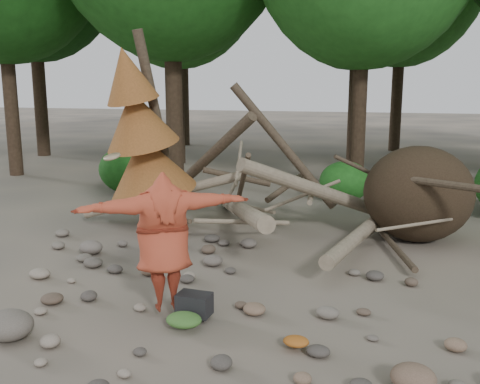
# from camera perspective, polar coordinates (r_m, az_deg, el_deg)

# --- Properties ---
(ground) EXTENTS (120.00, 120.00, 0.00)m
(ground) POSITION_cam_1_polar(r_m,az_deg,el_deg) (7.97, -0.43, -12.13)
(ground) COLOR #514C44
(ground) RESTS_ON ground
(deadfall_pile) EXTENTS (8.55, 5.24, 3.30)m
(deadfall_pile) POSITION_cam_1_polar(r_m,az_deg,el_deg) (11.46, 15.56, -0.29)
(deadfall_pile) COLOR #332619
(deadfall_pile) RESTS_ON ground
(dead_conifer) EXTENTS (2.06, 2.16, 4.35)m
(dead_conifer) POSITION_cam_1_polar(r_m,az_deg,el_deg) (11.67, -10.41, 5.90)
(dead_conifer) COLOR #4C3F30
(dead_conifer) RESTS_ON ground
(bush_left) EXTENTS (1.80, 1.80, 1.44)m
(bush_left) POSITION_cam_1_polar(r_m,az_deg,el_deg) (16.30, -11.70, 2.41)
(bush_left) COLOR #195215
(bush_left) RESTS_ON ground
(bush_mid) EXTENTS (1.40, 1.40, 1.12)m
(bush_mid) POSITION_cam_1_polar(r_m,az_deg,el_deg) (15.09, 11.12, 1.11)
(bush_mid) COLOR #22681E
(bush_mid) RESTS_ON ground
(frisbee_thrower) EXTENTS (2.37, 1.89, 2.11)m
(frisbee_thrower) POSITION_cam_1_polar(r_m,az_deg,el_deg) (7.48, -8.14, -5.23)
(frisbee_thrower) COLOR #AD3E27
(frisbee_thrower) RESTS_ON ground
(backpack) EXTENTS (0.47, 0.32, 0.31)m
(backpack) POSITION_cam_1_polar(r_m,az_deg,el_deg) (7.56, -4.89, -12.26)
(backpack) COLOR black
(backpack) RESTS_ON ground
(cloth_green) EXTENTS (0.48, 0.40, 0.18)m
(cloth_green) POSITION_cam_1_polar(r_m,az_deg,el_deg) (7.29, -6.00, -13.76)
(cloth_green) COLOR #386528
(cloth_green) RESTS_ON ground
(cloth_orange) EXTENTS (0.32, 0.26, 0.12)m
(cloth_orange) POSITION_cam_1_polar(r_m,az_deg,el_deg) (6.81, 6.00, -15.94)
(cloth_orange) COLOR #9E541B
(cloth_orange) RESTS_ON ground
(boulder_front_left) EXTENTS (0.63, 0.57, 0.38)m
(boulder_front_left) POSITION_cam_1_polar(r_m,az_deg,el_deg) (7.56, -23.46, -12.89)
(boulder_front_left) COLOR #635C53
(boulder_front_left) RESTS_ON ground
(boulder_front_right) EXTENTS (0.48, 0.43, 0.29)m
(boulder_front_right) POSITION_cam_1_polar(r_m,az_deg,el_deg) (6.24, 18.00, -18.33)
(boulder_front_right) COLOR brown
(boulder_front_right) RESTS_ON ground
(boulder_mid_left) EXTENTS (0.45, 0.40, 0.27)m
(boulder_mid_left) POSITION_cam_1_polar(r_m,az_deg,el_deg) (10.65, -15.61, -5.70)
(boulder_mid_left) COLOR #685F57
(boulder_mid_left) RESTS_ON ground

